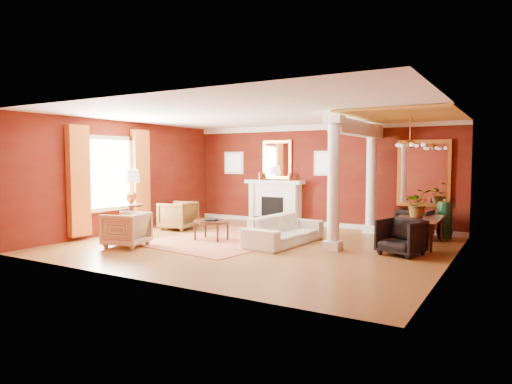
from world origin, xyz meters
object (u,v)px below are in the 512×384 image
Objects in this scene: sofa at (284,225)px; armchair_leopard at (178,214)px; side_table at (130,190)px; armchair_stripe at (126,228)px; dining_table at (420,224)px; coffee_table at (211,222)px.

armchair_leopard is at bearing 86.94° from sofa.
side_table is at bearing 106.25° from sofa.
sofa is at bearing 76.86° from armchair_leopard.
sofa is 4.08m from side_table.
sofa is 2.60× the size of armchair_leopard.
armchair_stripe is 6.47m from dining_table.
side_table is (-1.11, 1.21, 0.72)m from armchair_stripe.
sofa is 3.50m from armchair_leopard.
side_table reaches higher than armchair_stripe.
dining_table is at bearing -57.27° from sofa.
coffee_table is (1.12, 1.59, 0.00)m from armchair_stripe.
dining_table is at bearing 108.58° from armchair_stripe.
dining_table reaches higher than armchair_leopard.
armchair_leopard is 0.51× the size of side_table.
dining_table is (6.57, 2.26, -0.66)m from side_table.
side_table is (-0.46, -1.28, 0.71)m from armchair_leopard.
sofa reaches higher than armchair_leopard.
coffee_table is at bearing 131.08° from armchair_stripe.
armchair_stripe is at bearing -125.05° from coffee_table.
sofa is at bearing 14.73° from coffee_table.
armchair_leopard is at bearing 98.05° from dining_table.
armchair_stripe is at bearing 121.39° from dining_table.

